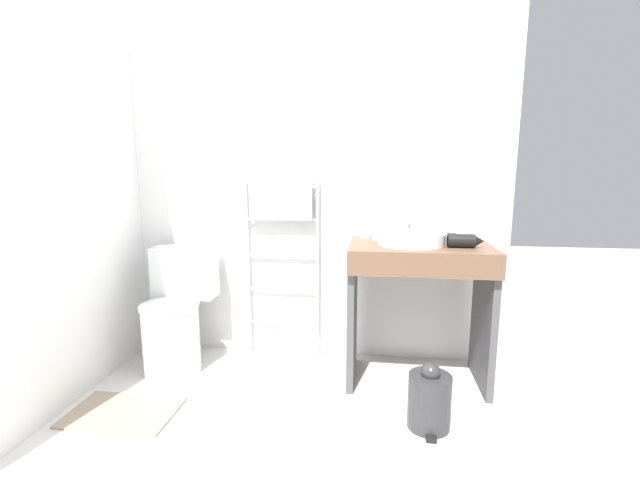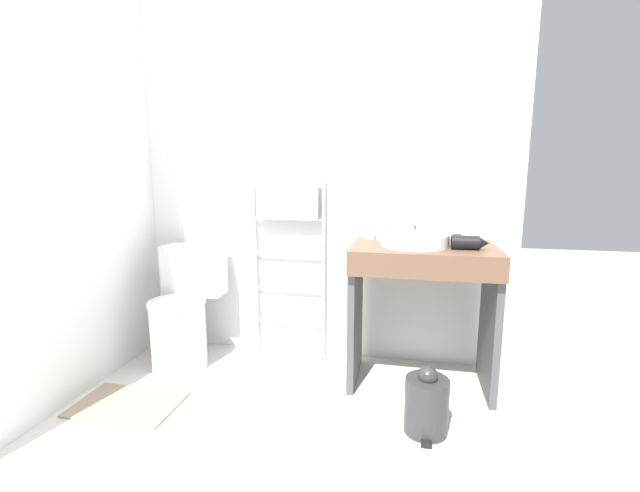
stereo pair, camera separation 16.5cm
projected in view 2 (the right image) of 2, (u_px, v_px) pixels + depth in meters
ground_plane at (244, 488)px, 1.74m from camera, size 12.00×12.00×0.00m
wall_back at (316, 176)px, 2.88m from camera, size 2.62×0.12×2.46m
wall_side at (73, 178)px, 2.42m from camera, size 0.12×2.00×2.46m
toilet at (184, 313)px, 2.82m from camera, size 0.41×0.52×0.78m
towel_radiator at (288, 225)px, 2.86m from camera, size 0.51×0.06×1.24m
vanity_counter at (422, 294)px, 2.49m from camera, size 0.82×0.55×0.85m
sink_basin at (415, 239)px, 2.43m from camera, size 0.38×0.38×0.07m
faucet at (415, 227)px, 2.62m from camera, size 0.02×0.10×0.13m
cup_near_wall at (370, 231)px, 2.68m from camera, size 0.07×0.07×0.10m
cup_near_edge at (382, 233)px, 2.62m from camera, size 0.06×0.06×0.09m
hair_dryer at (467, 242)px, 2.33m from camera, size 0.20×0.16×0.08m
trash_bin at (427, 404)px, 2.09m from camera, size 0.21×0.24×0.34m
bath_mat at (127, 404)px, 2.35m from camera, size 0.56×0.36×0.01m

